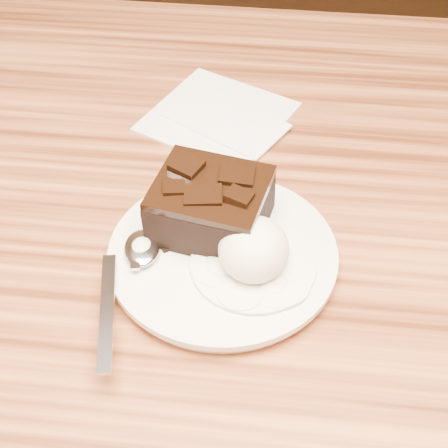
# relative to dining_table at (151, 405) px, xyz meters

# --- Properties ---
(dining_table) EXTENTS (1.20, 0.80, 0.75)m
(dining_table) POSITION_rel_dining_table_xyz_m (0.00, 0.00, 0.00)
(dining_table) COLOR #492110
(dining_table) RESTS_ON floor
(plate) EXTENTS (0.20, 0.20, 0.02)m
(plate) POSITION_rel_dining_table_xyz_m (0.11, -0.06, 0.38)
(plate) COLOR silver
(plate) RESTS_ON dining_table
(brownie) EXTENTS (0.11, 0.10, 0.04)m
(brownie) POSITION_rel_dining_table_xyz_m (0.09, -0.03, 0.41)
(brownie) COLOR black
(brownie) RESTS_ON plate
(ice_cream_scoop) EXTENTS (0.06, 0.06, 0.05)m
(ice_cream_scoop) POSITION_rel_dining_table_xyz_m (0.13, -0.08, 0.41)
(ice_cream_scoop) COLOR white
(ice_cream_scoop) RESTS_ON plate
(melt_puddle) EXTENTS (0.11, 0.11, 0.00)m
(melt_puddle) POSITION_rel_dining_table_xyz_m (0.13, -0.08, 0.39)
(melt_puddle) COLOR white
(melt_puddle) RESTS_ON plate
(spoon) EXTENTS (0.07, 0.18, 0.01)m
(spoon) POSITION_rel_dining_table_xyz_m (0.04, -0.07, 0.40)
(spoon) COLOR silver
(spoon) RESTS_ON plate
(napkin) EXTENTS (0.18, 0.18, 0.01)m
(napkin) POSITION_rel_dining_table_xyz_m (0.08, 0.15, 0.38)
(napkin) COLOR white
(napkin) RESTS_ON dining_table
(crumb_a) EXTENTS (0.01, 0.01, 0.00)m
(crumb_a) POSITION_rel_dining_table_xyz_m (0.15, -0.10, 0.39)
(crumb_a) COLOR black
(crumb_a) RESTS_ON plate
(crumb_b) EXTENTS (0.01, 0.01, 0.00)m
(crumb_b) POSITION_rel_dining_table_xyz_m (0.06, -0.07, 0.39)
(crumb_b) COLOR black
(crumb_b) RESTS_ON plate
(crumb_c) EXTENTS (0.01, 0.01, 0.00)m
(crumb_c) POSITION_rel_dining_table_xyz_m (0.08, -0.06, 0.39)
(crumb_c) COLOR black
(crumb_c) RESTS_ON plate
(crumb_d) EXTENTS (0.01, 0.01, 0.00)m
(crumb_d) POSITION_rel_dining_table_xyz_m (0.06, -0.06, 0.39)
(crumb_d) COLOR black
(crumb_d) RESTS_ON plate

